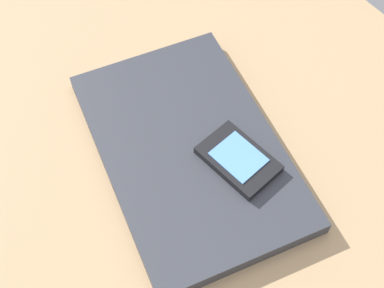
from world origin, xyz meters
TOP-DOWN VIEW (x-y plane):
  - desk_surface at (0.00, 0.00)cm, footprint 120.00×80.00cm
  - laptop_closed at (-3.61, 0.47)cm, footprint 37.59×28.39cm
  - cell_phone_on_laptop at (2.01, 3.54)cm, footprint 10.36×7.48cm

SIDE VIEW (x-z plane):
  - desk_surface at x=0.00cm, z-range 0.00..3.00cm
  - laptop_closed at x=-3.61cm, z-range 3.00..5.24cm
  - cell_phone_on_laptop at x=2.01cm, z-range 5.20..6.44cm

